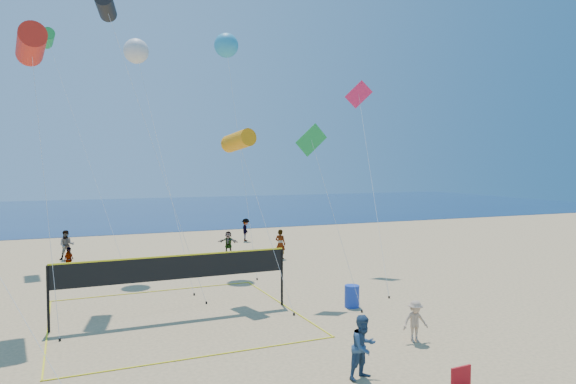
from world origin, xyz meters
name	(u,v)px	position (x,y,z in m)	size (l,w,h in m)	color
ocean	(124,210)	(0.00, 62.00, 0.01)	(140.00, 50.00, 0.03)	navy
bystander_a	(364,347)	(2.16, 2.83, 0.91)	(0.89, 0.69, 1.83)	navy
bystander_b	(415,321)	(5.36, 4.81, 0.71)	(0.92, 0.53, 1.43)	tan
far_person_0	(69,260)	(-5.94, 21.70, 0.72)	(0.84, 0.35, 1.44)	gray
far_person_1	(228,242)	(4.10, 24.35, 0.77)	(1.43, 0.45, 1.54)	gray
far_person_2	(280,244)	(6.72, 21.18, 0.96)	(0.70, 0.46, 1.92)	gray
far_person_3	(67,245)	(-6.15, 25.97, 0.95)	(0.92, 0.72, 1.90)	gray
far_person_4	(246,230)	(6.93, 29.38, 0.91)	(1.18, 0.68, 1.82)	gray
trash_barrel	(352,296)	(5.46, 9.44, 0.47)	(0.62, 0.62, 0.94)	#1A3AAD
volleyball_net	(175,275)	(-1.80, 10.74, 1.73)	(9.62, 9.47, 2.51)	black
kite_0	(31,45)	(-6.93, 13.13, 10.82)	(1.66, 5.02, 11.50)	red
kite_1	(106,6)	(-3.96, 16.39, 13.57)	(4.38, 5.21, 14.13)	black
kite_2	(238,141)	(1.51, 13.02, 7.19)	(1.85, 4.88, 7.72)	orange
kite_4	(314,149)	(4.62, 11.52, 6.82)	(1.69, 3.31, 7.99)	green
kite_5	(360,104)	(10.15, 17.00, 9.67)	(3.38, 7.78, 11.14)	#F42253
kite_6	(136,51)	(-2.12, 21.27, 12.61)	(2.57, 8.20, 13.33)	silver
kite_7	(226,45)	(3.03, 20.62, 13.25)	(1.53, 5.54, 13.98)	#2A95C1
kite_8	(47,39)	(-6.99, 26.06, 13.97)	(4.54, 9.18, 14.51)	green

